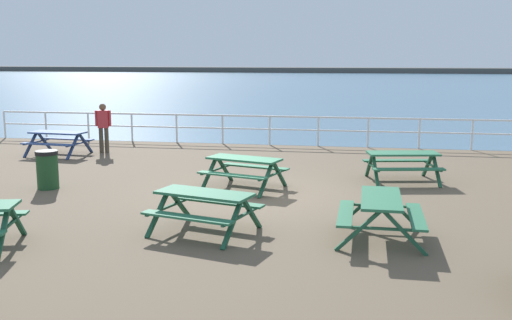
% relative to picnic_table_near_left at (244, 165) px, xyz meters
% --- Properties ---
extents(ground_plane, '(30.00, 24.00, 0.20)m').
position_rel_picnic_table_near_left_xyz_m(ground_plane, '(0.42, -0.49, -0.68)').
color(ground_plane, brown).
extents(sea_band, '(142.00, 90.00, 0.01)m').
position_rel_picnic_table_near_left_xyz_m(sea_band, '(0.42, 52.26, -0.58)').
color(sea_band, '#476B84').
rests_on(sea_band, ground).
extents(distant_shoreline, '(142.00, 6.00, 1.80)m').
position_rel_picnic_table_near_left_xyz_m(distant_shoreline, '(0.42, 95.26, -0.58)').
color(distant_shoreline, '#4C4C47').
rests_on(distant_shoreline, ground).
extents(seaward_railing, '(23.07, 0.07, 1.08)m').
position_rel_picnic_table_near_left_xyz_m(seaward_railing, '(0.42, 7.26, 0.16)').
color(seaward_railing, white).
rests_on(seaward_railing, ground).
extents(picnic_table_near_left, '(2.16, 1.96, 0.80)m').
position_rel_picnic_table_near_left_xyz_m(picnic_table_near_left, '(0.00, 0.00, 0.00)').
color(picnic_table_near_left, '#286B47').
rests_on(picnic_table_near_left, ground).
extents(picnic_table_mid_centre, '(1.56, 1.82, 0.80)m').
position_rel_picnic_table_near_left_xyz_m(picnic_table_mid_centre, '(3.19, -3.60, 0.00)').
color(picnic_table_mid_centre, '#286B47').
rests_on(picnic_table_mid_centre, ground).
extents(picnic_table_far_left, '(2.05, 1.82, 0.80)m').
position_rel_picnic_table_near_left_xyz_m(picnic_table_far_left, '(3.90, 1.50, 0.00)').
color(picnic_table_far_left, '#286B47').
rests_on(picnic_table_far_left, ground).
extents(picnic_table_far_right, '(2.13, 1.92, 0.80)m').
position_rel_picnic_table_near_left_xyz_m(picnic_table_far_right, '(-0.02, -3.77, 0.00)').
color(picnic_table_far_right, '#286B47').
rests_on(picnic_table_far_right, ground).
extents(picnic_table_seaward, '(1.93, 1.69, 0.80)m').
position_rel_picnic_table_near_left_xyz_m(picnic_table_seaward, '(-6.99, 3.85, 0.00)').
color(picnic_table_seaward, '#334C84').
rests_on(picnic_table_seaward, ground).
extents(visitor, '(0.51, 0.30, 1.66)m').
position_rel_picnic_table_near_left_xyz_m(visitor, '(-5.70, 4.55, 0.36)').
color(visitor, '#4C4233').
rests_on(visitor, ground).
extents(litter_bin, '(0.55, 0.55, 0.95)m').
position_rel_picnic_table_near_left_xyz_m(litter_bin, '(-4.78, -0.83, -0.10)').
color(litter_bin, '#1E4723').
rests_on(litter_bin, ground).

